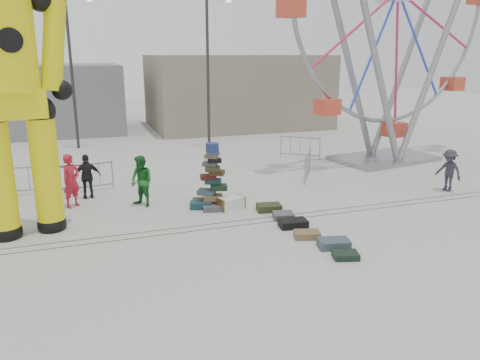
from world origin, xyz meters
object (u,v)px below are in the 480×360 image
object	(u,v)px
lamp_post_left	(73,66)
suitcase_tower	(213,189)
barricade_dummy_c	(86,178)
pedestrian_green	(142,181)
pedestrian_black	(87,177)
steamer_trunk	(231,203)
ferris_wheel	(396,14)
pedestrian_red	(71,181)
crash_test_dummy	(12,83)
lamp_post_right	(209,65)
barricade_wheel_back	(300,147)
pedestrian_grey	(449,170)
barricade_dummy_b	(43,180)
barricade_wheel_front	(308,166)

from	to	relation	value
lamp_post_left	suitcase_tower	distance (m)	13.59
barricade_dummy_c	pedestrian_green	distance (m)	3.08
pedestrian_green	pedestrian_black	world-z (taller)	pedestrian_green
suitcase_tower	barricade_dummy_c	world-z (taller)	suitcase_tower
lamp_post_left	steamer_trunk	size ratio (longest dim) A/B	9.23
ferris_wheel	pedestrian_red	xyz separation A→B (m)	(-14.57, -2.64, -5.92)
suitcase_tower	crash_test_dummy	bearing A→B (deg)	-153.22
lamp_post_right	lamp_post_left	world-z (taller)	same
barricade_dummy_c	pedestrian_black	xyz separation A→B (m)	(0.05, -0.94, 0.27)
crash_test_dummy	pedestrian_red	distance (m)	4.25
lamp_post_right	barricade_wheel_back	size ratio (longest dim) A/B	4.00
lamp_post_left	pedestrian_green	distance (m)	12.18
lamp_post_right	pedestrian_grey	world-z (taller)	lamp_post_right
suitcase_tower	pedestrian_grey	size ratio (longest dim) A/B	1.38
barricade_dummy_b	barricade_wheel_back	xyz separation A→B (m)	(11.85, 2.51, 0.00)
suitcase_tower	pedestrian_red	size ratio (longest dim) A/B	1.21
pedestrian_red	suitcase_tower	bearing A→B (deg)	-59.51
suitcase_tower	pedestrian_black	size ratio (longest dim) A/B	1.37
steamer_trunk	barricade_dummy_b	world-z (taller)	barricade_dummy_b
steamer_trunk	barricade_wheel_back	bearing A→B (deg)	34.26
steamer_trunk	pedestrian_black	distance (m)	5.39
lamp_post_right	barricade_dummy_b	distance (m)	11.53
ferris_wheel	pedestrian_red	world-z (taller)	ferris_wheel
lamp_post_left	crash_test_dummy	bearing A→B (deg)	-96.94
suitcase_tower	pedestrian_grey	bearing A→B (deg)	13.38
barricade_dummy_b	steamer_trunk	bearing A→B (deg)	-25.05
barricade_dummy_c	barricade_wheel_front	distance (m)	8.93
crash_test_dummy	pedestrian_grey	world-z (taller)	crash_test_dummy
lamp_post_right	steamer_trunk	world-z (taller)	lamp_post_right
barricade_wheel_front	pedestrian_grey	xyz separation A→B (m)	(4.25, -3.39, 0.26)
barricade_dummy_c	pedestrian_red	size ratio (longest dim) A/B	1.08
steamer_trunk	ferris_wheel	bearing A→B (deg)	12.04
lamp_post_left	pedestrian_green	world-z (taller)	lamp_post_left
barricade_dummy_b	pedestrian_red	distance (m)	2.22
pedestrian_green	pedestrian_grey	distance (m)	11.49
pedestrian_green	barricade_dummy_b	bearing A→B (deg)	-165.34
barricade_dummy_c	pedestrian_red	bearing A→B (deg)	-113.96
barricade_dummy_c	pedestrian_green	world-z (taller)	pedestrian_green
lamp_post_right	barricade_wheel_front	distance (m)	9.18
crash_test_dummy	suitcase_tower	bearing A→B (deg)	-6.56
barricade_dummy_c	pedestrian_black	distance (m)	0.97
ferris_wheel	pedestrian_black	xyz separation A→B (m)	(-14.03, -1.79, -6.03)
lamp_post_left	barricade_wheel_back	world-z (taller)	lamp_post_left
barricade_dummy_b	pedestrian_black	xyz separation A→B (m)	(1.56, -1.09, 0.27)
lamp_post_left	crash_test_dummy	world-z (taller)	same
lamp_post_right	barricade_dummy_c	bearing A→B (deg)	-134.54
barricade_dummy_b	suitcase_tower	bearing A→B (deg)	-24.19
pedestrian_red	steamer_trunk	bearing A→B (deg)	-62.23
barricade_dummy_b	barricade_dummy_c	size ratio (longest dim) A/B	1.00
suitcase_tower	barricade_dummy_c	xyz separation A→B (m)	(-4.07, 3.35, -0.08)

